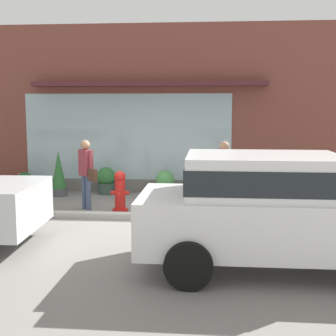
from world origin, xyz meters
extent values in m
plane|color=gray|center=(0.00, 0.00, 0.00)|extent=(60.00, 60.00, 0.00)
cube|color=#B2B2AD|center=(0.00, -0.20, 0.06)|extent=(14.00, 0.24, 0.12)
cube|color=brown|center=(0.00, 3.20, 2.35)|extent=(14.00, 0.36, 4.70)
cube|color=#9EB7BC|center=(-0.64, 3.00, 1.56)|extent=(5.86, 0.03, 2.46)
cube|color=#4C1E23|center=(0.00, 2.85, 3.04)|extent=(6.46, 0.56, 0.12)
cube|color=#605E59|center=(0.00, 2.98, 0.18)|extent=(6.26, 0.20, 0.36)
cylinder|color=red|center=(-0.39, 0.50, 0.03)|extent=(0.37, 0.37, 0.06)
cylinder|color=red|center=(-0.39, 0.50, 0.40)|extent=(0.24, 0.24, 0.68)
sphere|color=red|center=(-0.39, 0.50, 0.81)|extent=(0.27, 0.27, 0.27)
cylinder|color=red|center=(-0.55, 0.50, 0.43)|extent=(0.10, 0.09, 0.09)
cylinder|color=red|center=(-0.23, 0.50, 0.43)|extent=(0.10, 0.09, 0.09)
cylinder|color=red|center=(-0.39, 0.34, 0.43)|extent=(0.09, 0.10, 0.09)
cylinder|color=#475675|center=(-1.15, 0.56, 0.41)|extent=(0.12, 0.12, 0.81)
cylinder|color=#475675|center=(-1.28, 0.68, 0.41)|extent=(0.12, 0.12, 0.81)
cube|color=#8E333D|center=(-1.22, 0.62, 1.11)|extent=(0.38, 0.38, 0.61)
sphere|color=#A37556|center=(-1.22, 0.62, 1.53)|extent=(0.22, 0.22, 0.22)
cylinder|color=#8E333D|center=(-1.06, 0.47, 1.13)|extent=(0.08, 0.08, 0.58)
cylinder|color=#8E333D|center=(-1.38, 0.77, 1.13)|extent=(0.08, 0.08, 0.58)
cube|color=#472D1E|center=(-1.00, 0.40, 0.86)|extent=(0.24, 0.24, 0.28)
cylinder|color=#333847|center=(1.96, 0.35, 0.41)|extent=(0.12, 0.12, 0.81)
cylinder|color=#333847|center=(2.05, 0.50, 0.41)|extent=(0.12, 0.12, 0.81)
cube|color=#8E333D|center=(2.00, 0.42, 1.12)|extent=(0.34, 0.39, 0.61)
sphere|color=#A37556|center=(2.00, 0.42, 1.54)|extent=(0.22, 0.22, 0.22)
cylinder|color=#8E333D|center=(1.89, 0.23, 1.14)|extent=(0.08, 0.08, 0.58)
cylinder|color=#8E333D|center=(2.11, 0.61, 1.14)|extent=(0.08, 0.08, 0.58)
cube|color=white|center=(2.63, -3.13, 0.73)|extent=(4.03, 1.78, 0.80)
cube|color=white|center=(2.43, -3.13, 1.41)|extent=(2.22, 1.63, 0.63)
cube|color=#1E2328|center=(2.43, -3.13, 1.41)|extent=(2.26, 1.65, 0.35)
cylinder|color=black|center=(1.39, -2.22, 0.33)|extent=(0.66, 0.18, 0.66)
cylinder|color=black|center=(1.38, -4.02, 0.33)|extent=(0.66, 0.18, 0.66)
cylinder|color=black|center=(-2.17, -1.43, 0.32)|extent=(0.65, 0.20, 0.64)
cylinder|color=#33473D|center=(-1.18, 2.60, 0.15)|extent=(0.47, 0.47, 0.31)
sphere|color=#2D6B33|center=(-1.18, 2.60, 0.49)|extent=(0.52, 0.52, 0.52)
sphere|color=white|center=(-1.10, 2.69, 0.55)|extent=(0.11, 0.11, 0.11)
sphere|color=orange|center=(-1.25, 2.47, 0.59)|extent=(0.10, 0.10, 0.10)
cylinder|color=#B7B2A3|center=(-3.49, 2.49, 0.10)|extent=(0.39, 0.39, 0.21)
sphere|color=#23562D|center=(-3.49, 2.49, 0.37)|extent=(0.46, 0.46, 0.46)
sphere|color=#B266B7|center=(-3.43, 2.44, 0.48)|extent=(0.12, 0.12, 0.12)
sphere|color=orange|center=(-3.63, 2.53, 0.51)|extent=(0.12, 0.12, 0.12)
cylinder|color=#9E6042|center=(4.26, 2.40, 0.14)|extent=(0.33, 0.33, 0.27)
sphere|color=#4C934C|center=(4.26, 2.40, 0.40)|extent=(0.37, 0.37, 0.37)
sphere|color=#E5C64C|center=(4.21, 2.35, 0.50)|extent=(0.08, 0.08, 0.08)
sphere|color=white|center=(4.28, 2.48, 0.50)|extent=(0.08, 0.08, 0.08)
cylinder|color=#33473D|center=(0.49, 2.39, 0.13)|extent=(0.45, 0.45, 0.26)
sphere|color=#4C934C|center=(0.49, 2.39, 0.44)|extent=(0.52, 0.52, 0.52)
sphere|color=white|center=(0.41, 2.42, 0.51)|extent=(0.12, 0.12, 0.12)
sphere|color=#E5C64C|center=(0.48, 2.25, 0.53)|extent=(0.11, 0.11, 0.11)
cylinder|color=#9E6042|center=(1.89, 2.45, 0.11)|extent=(0.37, 0.37, 0.22)
sphere|color=#23562D|center=(1.89, 2.45, 0.45)|extent=(0.54, 0.54, 0.54)
cylinder|color=#4C4C51|center=(-2.40, 2.20, 0.10)|extent=(0.43, 0.43, 0.21)
cone|color=#2D6B33|center=(-2.40, 2.20, 0.73)|extent=(0.39, 0.39, 1.04)
camera|label=1|loc=(1.59, -9.85, 2.41)|focal=49.09mm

